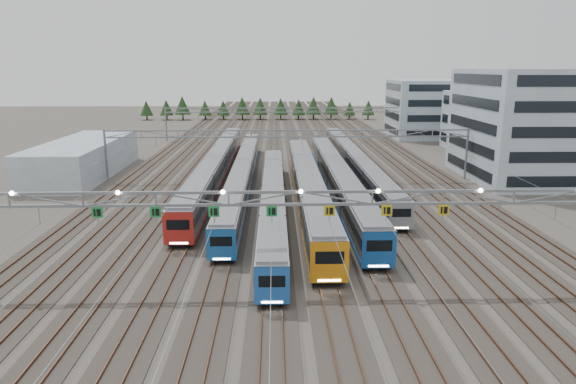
{
  "coord_description": "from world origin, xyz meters",
  "views": [
    {
      "loc": [
        -1.97,
        -38.56,
        17.18
      ],
      "look_at": [
        -0.54,
        17.69,
        3.5
      ],
      "focal_mm": 32.0,
      "sensor_mm": 36.0,
      "label": 1
    }
  ],
  "objects_px": {
    "gantry_near": "(300,201)",
    "gantry_mid": "(288,140)",
    "train_e": "(338,178)",
    "west_shed": "(83,158)",
    "train_a": "(217,164)",
    "train_f": "(354,161)",
    "train_b": "(243,172)",
    "gantry_far": "(283,114)",
    "depot_bldg_mid": "(486,122)",
    "train_c": "(273,197)",
    "depot_bldg_north": "(435,109)",
    "train_d": "(307,184)",
    "depot_bldg_south": "(528,125)"
  },
  "relations": [
    {
      "from": "train_b",
      "to": "train_d",
      "type": "distance_m",
      "value": 13.1
    },
    {
      "from": "train_b",
      "to": "depot_bldg_south",
      "type": "bearing_deg",
      "value": 5.16
    },
    {
      "from": "train_b",
      "to": "gantry_far",
      "type": "distance_m",
      "value": 49.13
    },
    {
      "from": "train_b",
      "to": "train_d",
      "type": "xyz_separation_m",
      "value": [
        9.0,
        -9.51,
        0.3
      ]
    },
    {
      "from": "gantry_mid",
      "to": "depot_bldg_north",
      "type": "bearing_deg",
      "value": 52.95
    },
    {
      "from": "depot_bldg_mid",
      "to": "train_e",
      "type": "bearing_deg",
      "value": -133.68
    },
    {
      "from": "train_a",
      "to": "train_e",
      "type": "xyz_separation_m",
      "value": [
        18.0,
        -11.08,
        -0.02
      ]
    },
    {
      "from": "train_f",
      "to": "depot_bldg_south",
      "type": "distance_m",
      "value": 27.63
    },
    {
      "from": "train_b",
      "to": "depot_bldg_mid",
      "type": "distance_m",
      "value": 58.74
    },
    {
      "from": "train_c",
      "to": "gantry_far",
      "type": "relative_size",
      "value": 0.92
    },
    {
      "from": "train_a",
      "to": "west_shed",
      "type": "xyz_separation_m",
      "value": [
        -22.27,
        3.17,
        0.55
      ]
    },
    {
      "from": "depot_bldg_south",
      "to": "west_shed",
      "type": "height_order",
      "value": "depot_bldg_south"
    },
    {
      "from": "train_e",
      "to": "depot_bldg_mid",
      "type": "xyz_separation_m",
      "value": [
        35.62,
        37.31,
        3.95
      ]
    },
    {
      "from": "train_a",
      "to": "train_f",
      "type": "xyz_separation_m",
      "value": [
        22.5,
        3.66,
        -0.2
      ]
    },
    {
      "from": "gantry_near",
      "to": "gantry_mid",
      "type": "relative_size",
      "value": 1.0
    },
    {
      "from": "train_b",
      "to": "gantry_far",
      "type": "xyz_separation_m",
      "value": [
        6.75,
        48.46,
        4.41
      ]
    },
    {
      "from": "train_b",
      "to": "train_f",
      "type": "relative_size",
      "value": 0.98
    },
    {
      "from": "train_c",
      "to": "depot_bldg_north",
      "type": "xyz_separation_m",
      "value": [
        40.86,
        69.74,
        5.13
      ]
    },
    {
      "from": "train_f",
      "to": "gantry_far",
      "type": "xyz_separation_m",
      "value": [
        -11.25,
        39.09,
        4.39
      ]
    },
    {
      "from": "train_f",
      "to": "gantry_far",
      "type": "bearing_deg",
      "value": 106.06
    },
    {
      "from": "train_f",
      "to": "gantry_far",
      "type": "relative_size",
      "value": 1.18
    },
    {
      "from": "train_c",
      "to": "depot_bldg_south",
      "type": "height_order",
      "value": "depot_bldg_south"
    },
    {
      "from": "gantry_near",
      "to": "depot_bldg_mid",
      "type": "relative_size",
      "value": 3.52
    },
    {
      "from": "train_a",
      "to": "depot_bldg_south",
      "type": "relative_size",
      "value": 3.1
    },
    {
      "from": "train_c",
      "to": "depot_bldg_north",
      "type": "distance_m",
      "value": 80.99
    },
    {
      "from": "gantry_near",
      "to": "train_e",
      "type": "bearing_deg",
      "value": 77.74
    },
    {
      "from": "train_b",
      "to": "gantry_far",
      "type": "relative_size",
      "value": 1.15
    },
    {
      "from": "train_d",
      "to": "gantry_near",
      "type": "distance_m",
      "value": 27.67
    },
    {
      "from": "train_a",
      "to": "train_e",
      "type": "relative_size",
      "value": 1.16
    },
    {
      "from": "gantry_far",
      "to": "depot_bldg_mid",
      "type": "relative_size",
      "value": 3.52
    },
    {
      "from": "depot_bldg_north",
      "to": "gantry_far",
      "type": "bearing_deg",
      "value": -170.96
    },
    {
      "from": "train_c",
      "to": "gantry_near",
      "type": "bearing_deg",
      "value": -84.15
    },
    {
      "from": "train_c",
      "to": "west_shed",
      "type": "xyz_separation_m",
      "value": [
        -31.27,
        24.02,
        0.79
      ]
    },
    {
      "from": "gantry_near",
      "to": "west_shed",
      "type": "distance_m",
      "value": 56.68
    },
    {
      "from": "train_f",
      "to": "gantry_near",
      "type": "relative_size",
      "value": 1.18
    },
    {
      "from": "gantry_far",
      "to": "west_shed",
      "type": "relative_size",
      "value": 1.88
    },
    {
      "from": "train_e",
      "to": "gantry_mid",
      "type": "xyz_separation_m",
      "value": [
        -6.75,
        8.83,
        4.21
      ]
    },
    {
      "from": "train_e",
      "to": "depot_bldg_south",
      "type": "relative_size",
      "value": 2.66
    },
    {
      "from": "depot_bldg_north",
      "to": "train_a",
      "type": "bearing_deg",
      "value": -135.56
    },
    {
      "from": "train_e",
      "to": "west_shed",
      "type": "distance_m",
      "value": 42.72
    },
    {
      "from": "train_c",
      "to": "gantry_far",
      "type": "bearing_deg",
      "value": 87.97
    },
    {
      "from": "gantry_far",
      "to": "depot_bldg_mid",
      "type": "height_order",
      "value": "depot_bldg_mid"
    },
    {
      "from": "gantry_mid",
      "to": "depot_bldg_south",
      "type": "bearing_deg",
      "value": 0.83
    },
    {
      "from": "train_a",
      "to": "depot_bldg_north",
      "type": "bearing_deg",
      "value": 44.44
    },
    {
      "from": "train_a",
      "to": "depot_bldg_mid",
      "type": "distance_m",
      "value": 59.82
    },
    {
      "from": "gantry_mid",
      "to": "gantry_far",
      "type": "distance_m",
      "value": 45.0
    },
    {
      "from": "train_a",
      "to": "train_c",
      "type": "xyz_separation_m",
      "value": [
        9.0,
        -20.85,
        -0.24
      ]
    },
    {
      "from": "train_e",
      "to": "west_shed",
      "type": "height_order",
      "value": "west_shed"
    },
    {
      "from": "train_d",
      "to": "gantry_mid",
      "type": "height_order",
      "value": "gantry_mid"
    },
    {
      "from": "train_d",
      "to": "west_shed",
      "type": "xyz_separation_m",
      "value": [
        -35.77,
        18.39,
        0.46
      ]
    }
  ]
}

